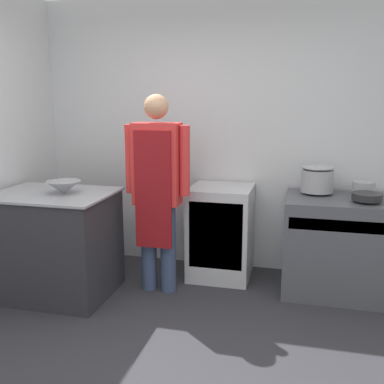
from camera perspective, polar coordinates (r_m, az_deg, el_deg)
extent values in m
plane|color=#2D2D33|center=(3.06, -5.97, -22.53)|extent=(14.00, 14.00, 0.00)
cube|color=silver|center=(4.56, 2.68, 7.17)|extent=(8.00, 0.05, 2.70)
cube|color=#2D2D33|center=(4.18, -16.98, -6.43)|extent=(0.98, 0.76, 0.90)
cube|color=#9EA0A8|center=(4.06, -17.38, -0.25)|extent=(1.03, 0.80, 0.02)
cube|color=#4C4F56|center=(4.24, 18.09, -6.45)|extent=(0.95, 0.72, 0.87)
cube|color=#9EA0A8|center=(3.84, 18.69, -4.10)|extent=(0.87, 0.03, 0.10)
cube|color=#9EA0A8|center=(4.46, 18.17, 0.34)|extent=(0.95, 0.03, 0.02)
cube|color=silver|center=(4.38, 3.70, -5.08)|extent=(0.58, 0.58, 0.90)
cube|color=silver|center=(4.11, 3.00, -5.60)|extent=(0.49, 0.02, 0.63)
cylinder|color=#38476B|center=(4.12, -5.49, -6.89)|extent=(0.14, 0.14, 0.81)
cylinder|color=#38476B|center=(4.06, -3.05, -7.11)|extent=(0.14, 0.14, 0.81)
cube|color=red|center=(3.91, -4.45, 3.57)|extent=(0.40, 0.22, 0.71)
cube|color=maroon|center=(3.83, -4.97, 0.19)|extent=(0.32, 0.02, 1.02)
cylinder|color=red|center=(3.99, -7.84, 4.17)|extent=(0.09, 0.09, 0.60)
cylinder|color=red|center=(3.83, -0.94, 3.97)|extent=(0.09, 0.09, 0.60)
sphere|color=tan|center=(3.87, -4.57, 10.76)|extent=(0.21, 0.21, 0.21)
cone|color=#9EA0A8|center=(3.98, -15.99, 0.57)|extent=(0.29, 0.29, 0.11)
cylinder|color=#9EA0A8|center=(4.22, 15.58, 1.38)|extent=(0.29, 0.29, 0.20)
ellipsoid|color=#9EA0A8|center=(4.20, 15.67, 3.01)|extent=(0.28, 0.28, 0.05)
cylinder|color=#262628|center=(4.02, 21.33, -0.55)|extent=(0.25, 0.25, 0.06)
cylinder|color=#9EA0A8|center=(4.26, 20.96, 0.51)|extent=(0.20, 0.20, 0.11)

